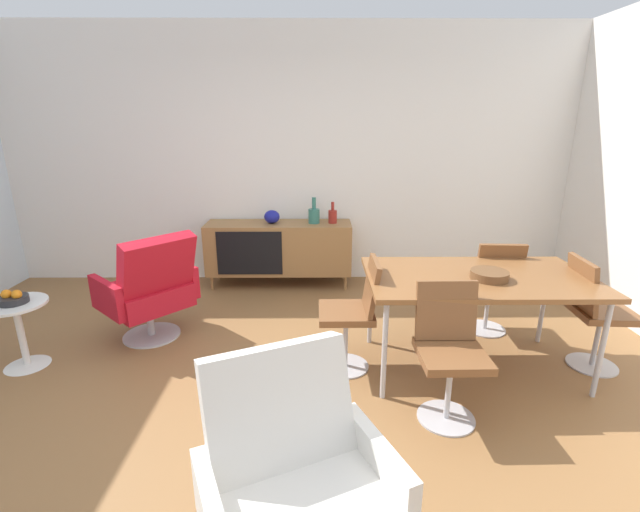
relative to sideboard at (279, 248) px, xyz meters
name	(u,v)px	position (x,y,z in m)	size (l,w,h in m)	color
ground_plane	(270,410)	(0.12, -2.30, -0.44)	(8.32, 8.32, 0.00)	olive
wall_back	(289,158)	(0.12, 0.30, 0.96)	(6.80, 0.12, 2.80)	white
sideboard	(279,248)	(0.00, 0.00, 0.00)	(1.60, 0.45, 0.72)	olive
vase_cobalt	(314,215)	(0.40, 0.00, 0.37)	(0.12, 0.12, 0.28)	#337266
vase_sculptural_dark	(333,216)	(0.60, 0.00, 0.36)	(0.10, 0.10, 0.23)	maroon
vase_ceramic_small	(272,217)	(-0.07, 0.00, 0.35)	(0.17, 0.17, 0.14)	navy
dining_table	(478,281)	(1.59, -1.77, 0.26)	(1.60, 0.90, 0.74)	brown
wooden_bowl_on_table	(489,275)	(1.63, -1.85, 0.33)	(0.26, 0.26, 0.06)	brown
dining_chair_back_right	(493,283)	(1.94, -1.22, 0.03)	(0.42, 0.44, 0.86)	brown
dining_chair_front_left	(449,348)	(1.24, -2.33, 0.03)	(0.41, 0.43, 0.86)	brown
dining_chair_far_end	(594,309)	(2.48, -1.77, 0.03)	(0.45, 0.43, 0.86)	brown
dining_chair_near_window	(354,310)	(0.70, -1.77, 0.03)	(0.43, 0.40, 0.86)	brown
lounge_chair_red	(150,288)	(-0.97, -1.30, 0.03)	(0.91, 0.91, 0.95)	red
armchair_black_shell	(295,481)	(0.34, -3.37, 0.03)	(0.86, 0.84, 0.95)	silver
side_table_round	(20,327)	(-1.81, -1.74, -0.12)	(0.44, 0.44, 0.52)	white
fruit_bowl	(13,298)	(-1.81, -1.74, 0.12)	(0.20, 0.20, 0.11)	#262628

